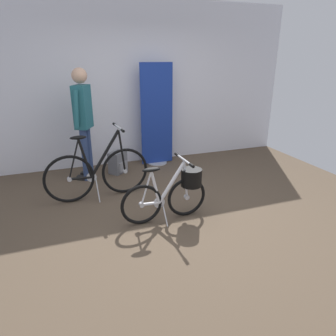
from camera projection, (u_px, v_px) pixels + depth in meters
ground_plane at (183, 213)px, 3.96m from camera, size 6.05×6.05×0.00m
back_wall at (136, 85)px, 5.53m from camera, size 6.05×0.10×2.88m
floor_banner_stand at (157, 120)px, 5.54m from camera, size 0.60×0.36×1.84m
folding_bike_foreground at (174, 190)px, 3.73m from camera, size 1.11×0.53×0.79m
display_bike_left at (98, 172)px, 4.30m from camera, size 1.48×0.53×1.03m
visitor_near_wall at (83, 117)px, 4.75m from camera, size 0.37×0.48×1.78m
backpack_on_floor at (118, 162)px, 5.30m from camera, size 0.36×0.36×0.37m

